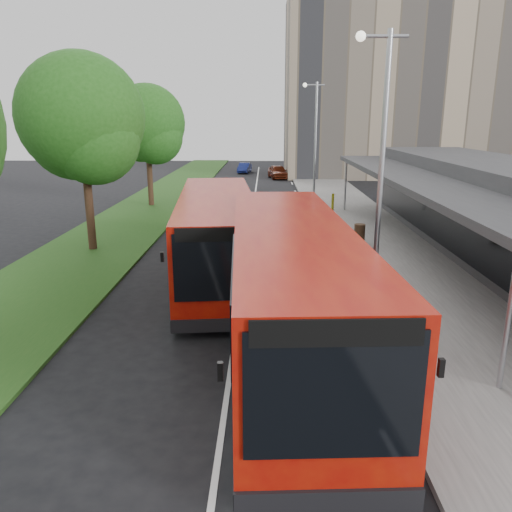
{
  "coord_description": "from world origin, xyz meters",
  "views": [
    {
      "loc": [
        0.81,
        -12.77,
        5.76
      ],
      "look_at": [
        0.52,
        2.74,
        1.5
      ],
      "focal_mm": 35.0,
      "sensor_mm": 36.0,
      "label": 1
    }
  ],
  "objects": [
    {
      "name": "lane_centre_line",
      "position": [
        0.0,
        15.0,
        0.01
      ],
      "size": [
        0.12,
        70.0,
        0.01
      ],
      "primitive_type": "cube",
      "color": "silver",
      "rests_on": "ground"
    },
    {
      "name": "station_building",
      "position": [
        10.86,
        8.0,
        2.04
      ],
      "size": [
        7.7,
        26.0,
        4.0
      ],
      "color": "#2E2E30",
      "rests_on": "ground"
    },
    {
      "name": "kerb_dashes",
      "position": [
        3.3,
        19.0,
        0.01
      ],
      "size": [
        0.12,
        56.0,
        0.01
      ],
      "color": "silver",
      "rests_on": "ground"
    },
    {
      "name": "bollard",
      "position": [
        5.14,
        19.02,
        0.67
      ],
      "size": [
        0.17,
        0.17,
        1.04
      ],
      "primitive_type": "cylinder",
      "rotation": [
        0.0,
        0.0,
        -0.0
      ],
      "color": "yellow",
      "rests_on": "pavement"
    },
    {
      "name": "car_far",
      "position": [
        -1.52,
        43.31,
        0.54
      ],
      "size": [
        1.56,
        3.41,
        1.09
      ],
      "primitive_type": "imported",
      "rotation": [
        0.0,
        0.0,
        -0.13
      ],
      "color": "navy",
      "rests_on": "ground"
    },
    {
      "name": "car_near",
      "position": [
        2.07,
        37.81,
        0.68
      ],
      "size": [
        2.27,
        4.22,
        1.36
      ],
      "primitive_type": "imported",
      "rotation": [
        0.0,
        0.0,
        0.17
      ],
      "color": "#5B1D0D",
      "rests_on": "ground"
    },
    {
      "name": "bus_second",
      "position": [
        -0.95,
        5.1,
        1.6
      ],
      "size": [
        3.88,
        11.24,
        3.13
      ],
      "rotation": [
        0.0,
        0.0,
        0.1
      ],
      "color": "#AA1C09",
      "rests_on": "ground"
    },
    {
      "name": "tree_mid",
      "position": [
        -7.01,
        9.05,
        5.52
      ],
      "size": [
        5.32,
        5.32,
        8.55
      ],
      "color": "#351E15",
      "rests_on": "ground"
    },
    {
      "name": "office_block",
      "position": [
        14.0,
        42.0,
        9.0
      ],
      "size": [
        22.0,
        12.0,
        18.0
      ],
      "primitive_type": "cube",
      "color": "tan",
      "rests_on": "ground"
    },
    {
      "name": "litter_bin",
      "position": [
        5.22,
        10.01,
        0.61
      ],
      "size": [
        0.63,
        0.63,
        0.91
      ],
      "primitive_type": "cylinder",
      "rotation": [
        0.0,
        0.0,
        -0.29
      ],
      "color": "#3A2617",
      "rests_on": "pavement"
    },
    {
      "name": "bus_main",
      "position": [
        1.45,
        -0.98,
        1.69
      ],
      "size": [
        3.55,
        11.76,
        3.29
      ],
      "rotation": [
        0.0,
        0.0,
        0.05
      ],
      "color": "#AA1C09",
      "rests_on": "ground"
    },
    {
      "name": "tree_far",
      "position": [
        -7.01,
        21.05,
        5.2
      ],
      "size": [
        5.01,
        5.01,
        8.06
      ],
      "color": "#351E15",
      "rests_on": "ground"
    },
    {
      "name": "pavement",
      "position": [
        6.0,
        20.0,
        0.07
      ],
      "size": [
        5.0,
        80.0,
        0.15
      ],
      "primitive_type": "cube",
      "color": "slate",
      "rests_on": "ground"
    },
    {
      "name": "ground",
      "position": [
        0.0,
        0.0,
        0.0
      ],
      "size": [
        120.0,
        120.0,
        0.0
      ],
      "primitive_type": "plane",
      "color": "black",
      "rests_on": "ground"
    },
    {
      "name": "lamp_post_near",
      "position": [
        4.12,
        2.0,
        4.72
      ],
      "size": [
        1.44,
        0.28,
        8.0
      ],
      "color": "#9A9CA3",
      "rests_on": "pavement"
    },
    {
      "name": "grass_verge",
      "position": [
        -7.0,
        20.0,
        0.05
      ],
      "size": [
        5.0,
        80.0,
        0.1
      ],
      "primitive_type": "cube",
      "color": "#1F4B18",
      "rests_on": "ground"
    },
    {
      "name": "lamp_post_far",
      "position": [
        4.12,
        22.0,
        4.72
      ],
      "size": [
        1.44,
        0.28,
        8.0
      ],
      "color": "#9A9CA3",
      "rests_on": "pavement"
    }
  ]
}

